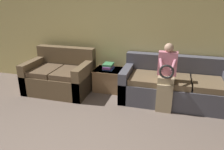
% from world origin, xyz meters
% --- Properties ---
extents(wall_back, '(7.04, 0.06, 2.55)m').
position_xyz_m(wall_back, '(0.00, 3.12, 1.27)').
color(wall_back, '#DBCC7F').
rests_on(wall_back, ground_plane).
extents(couch_main, '(2.04, 0.93, 0.85)m').
position_xyz_m(couch_main, '(1.36, 2.64, 0.31)').
color(couch_main, '#4C4C56').
rests_on(couch_main, ground_plane).
extents(couch_side, '(1.34, 0.95, 0.90)m').
position_xyz_m(couch_side, '(-1.04, 2.50, 0.32)').
color(couch_side, brown).
rests_on(couch_side, ground_plane).
extents(child_left_seated, '(0.33, 0.37, 1.21)m').
position_xyz_m(child_left_seated, '(1.19, 2.25, 0.65)').
color(child_left_seated, tan).
rests_on(child_left_seated, ground_plane).
extents(side_shelf, '(0.60, 0.52, 0.47)m').
position_xyz_m(side_shelf, '(-0.04, 2.81, 0.24)').
color(side_shelf, olive).
rests_on(side_shelf, ground_plane).
extents(book_stack, '(0.22, 0.29, 0.13)m').
position_xyz_m(book_stack, '(-0.04, 2.81, 0.54)').
color(book_stack, '#33569E').
rests_on(book_stack, side_shelf).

